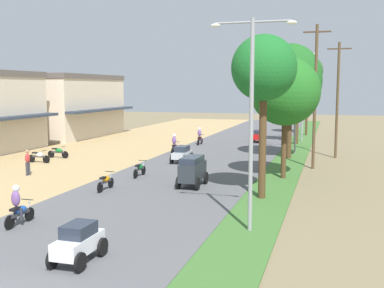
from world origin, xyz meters
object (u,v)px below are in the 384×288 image
car_van_charcoal (192,170)px  motorbike_ahead_fifth (200,137)px  utility_pole_near (315,95)px  car_sedan_silver (182,153)px  car_hatchback_red (258,136)px  motorbike_ahead_fourth (175,144)px  median_tree_second (285,92)px  median_tree_nearest (264,69)px  streetlamp_mid (296,96)px  utility_pole_far (337,98)px  motorbike_ahead_third (140,168)px  parked_motorbike_fourth (58,152)px  median_tree_fifth (308,71)px  pedestrian_on_shoulder (28,161)px  median_tree_third (290,80)px  motorbike_ahead_second (106,181)px  parked_motorbike_third (39,156)px  car_hatchback_white (78,241)px  motorbike_foreground_rider (18,206)px  streetlamp_near (251,111)px  streetlamp_far (303,97)px  median_tree_fourth (298,70)px

car_van_charcoal → motorbike_ahead_fifth: size_ratio=1.34×
utility_pole_near → car_sedan_silver: bearing=-177.2°
car_hatchback_red → motorbike_ahead_fourth: size_ratio=1.11×
median_tree_second → motorbike_ahead_fifth: (-9.28, 14.36, -4.40)m
median_tree_nearest → streetlamp_mid: streetlamp_mid is taller
utility_pole_far → motorbike_ahead_third: 17.10m
car_van_charcoal → car_hatchback_red: car_van_charcoal is taller
parked_motorbike_fourth → median_tree_second: 18.41m
median_tree_fifth → utility_pole_far: median_tree_fifth is taller
pedestrian_on_shoulder → median_tree_third: bearing=38.9°
median_tree_fifth → motorbike_ahead_fourth: (-9.53, -18.81, -6.44)m
median_tree_fifth → streetlamp_mid: size_ratio=1.08×
streetlamp_mid → car_hatchback_red: (-4.08, 6.72, -4.08)m
median_tree_third → motorbike_ahead_third: median_tree_third is taller
median_tree_nearest → motorbike_ahead_fifth: size_ratio=4.43×
motorbike_ahead_second → median_tree_fifth: bearing=75.4°
pedestrian_on_shoulder → motorbike_ahead_second: (6.64, -2.51, -0.39)m
parked_motorbike_third → streetlamp_mid: streetlamp_mid is taller
car_hatchback_red → motorbike_ahead_fourth: 11.35m
streetlamp_mid → motorbike_ahead_fifth: (-9.11, 3.17, -3.97)m
streetlamp_mid → car_hatchback_white: 27.64m
parked_motorbike_third → utility_pole_far: 22.91m
motorbike_foreground_rider → motorbike_ahead_fourth: same height
median_tree_nearest → median_tree_second: bearing=84.8°
parked_motorbike_third → median_tree_nearest: bearing=-20.0°
motorbike_foreground_rider → median_tree_third: bearing=68.1°
parked_motorbike_fourth → motorbike_ahead_third: bearing=-30.2°
parked_motorbike_fourth → median_tree_fifth: bearing=53.5°
car_sedan_silver → motorbike_ahead_fifth: (-1.63, 10.59, 0.11)m
car_hatchback_red → motorbike_ahead_fifth: 6.15m
utility_pole_near → car_sedan_silver: utility_pole_near is taller
streetlamp_near → utility_pole_far: 20.97m
streetlamp_far → motorbike_ahead_fifth: (-9.11, -5.94, -3.64)m
parked_motorbike_third → car_hatchback_white: (12.84, -16.49, 0.19)m
motorbike_ahead_fifth → car_hatchback_red: bearing=35.2°
car_sedan_silver → car_hatchback_red: (3.40, 14.14, 0.01)m
motorbike_ahead_fourth → utility_pole_near: bearing=-18.2°
median_tree_third → motorbike_ahead_third: 14.28m
streetlamp_far → car_hatchback_white: 36.55m
streetlamp_near → car_van_charcoal: (-4.36, 6.91, -3.61)m
motorbike_ahead_third → motorbike_ahead_fifth: (-0.82, 16.49, 0.28)m
median_tree_second → streetlamp_mid: size_ratio=0.87×
car_hatchback_white → median_tree_fifth: bearing=83.8°
car_van_charcoal → motorbike_ahead_fourth: size_ratio=1.34×
motorbike_foreground_rider → motorbike_ahead_third: motorbike_foreground_rider is taller
utility_pole_near → car_sedan_silver: 10.18m
median_tree_second → median_tree_fourth: (-0.57, 17.80, 1.89)m
median_tree_fifth → motorbike_ahead_fourth: median_tree_fifth is taller
median_tree_fourth → utility_pole_far: utility_pole_far is taller
car_sedan_silver → car_hatchback_red: size_ratio=1.13×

